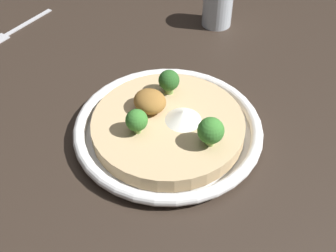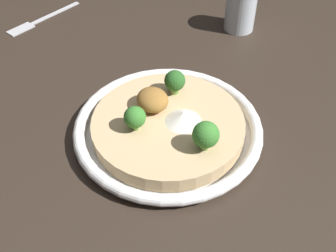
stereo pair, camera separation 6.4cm
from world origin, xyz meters
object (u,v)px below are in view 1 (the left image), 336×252
(broccoli_front_left, at_px, (211,131))
(drinking_glass, at_px, (218,5))
(risotto_bowl, at_px, (168,128))
(fork_utensil, at_px, (12,31))
(broccoli_right, at_px, (169,81))
(broccoli_back_right, at_px, (137,121))

(broccoli_front_left, bearing_deg, drinking_glass, -44.39)
(risotto_bowl, xyz_separation_m, drinking_glass, (0.20, -0.28, 0.03))
(broccoli_front_left, relative_size, fork_utensil, 0.26)
(broccoli_right, relative_size, drinking_glass, 0.48)
(fork_utensil, bearing_deg, risotto_bowl, 80.97)
(broccoli_right, bearing_deg, risotto_bowl, 140.74)
(fork_utensil, bearing_deg, broccoli_back_right, 74.46)
(fork_utensil, bearing_deg, broccoli_right, 88.15)
(risotto_bowl, distance_m, fork_utensil, 0.43)
(broccoli_back_right, height_order, broccoli_front_left, broccoli_front_left)
(broccoli_back_right, relative_size, broccoli_right, 0.95)
(risotto_bowl, relative_size, drinking_glass, 3.35)
(broccoli_right, bearing_deg, broccoli_front_left, 168.59)
(drinking_glass, xyz_separation_m, fork_utensil, (0.23, 0.35, -0.04))
(broccoli_back_right, height_order, drinking_glass, drinking_glass)
(broccoli_right, distance_m, fork_utensil, 0.40)
(risotto_bowl, bearing_deg, broccoli_front_left, -167.62)
(broccoli_back_right, bearing_deg, risotto_bowl, -99.67)
(broccoli_right, xyz_separation_m, drinking_glass, (0.15, -0.24, -0.01))
(risotto_bowl, height_order, broccoli_right, broccoli_right)
(broccoli_back_right, bearing_deg, drinking_glass, -60.43)
(broccoli_front_left, height_order, broccoli_right, broccoli_front_left)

